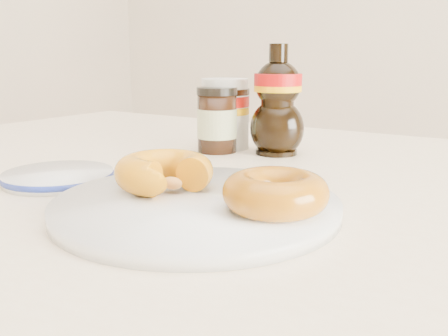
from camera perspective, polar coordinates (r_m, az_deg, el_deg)
The scene contains 8 objects.
dining_table at distance 0.66m, azimuth 2.13°, elevation -8.00°, with size 1.40×0.90×0.75m.
plate at distance 0.49m, azimuth -3.19°, elevation -4.23°, with size 0.28×0.28×0.01m.
donut_bitten at distance 0.52m, azimuth -6.85°, elevation -0.42°, with size 0.10×0.10×0.04m, color #CB800B.
donut_whole at distance 0.45m, azimuth 5.91°, elevation -2.79°, with size 0.10×0.10×0.03m, color #995809.
nutella_jar at distance 0.82m, azimuth 0.09°, elevation 6.55°, with size 0.08×0.08×0.11m.
syrup_bottle at distance 0.77m, azimuth 6.13°, elevation 7.72°, with size 0.09×0.07×0.17m, color black, non-canonical shape.
dark_jar at distance 0.79m, azimuth -0.80°, elevation 5.43°, with size 0.06×0.06×0.10m.
blue_rim_saucer at distance 0.64m, azimuth -18.41°, elevation -0.90°, with size 0.13×0.13×0.01m.
Camera 1 is at (0.32, -0.43, 0.90)m, focal length 40.00 mm.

